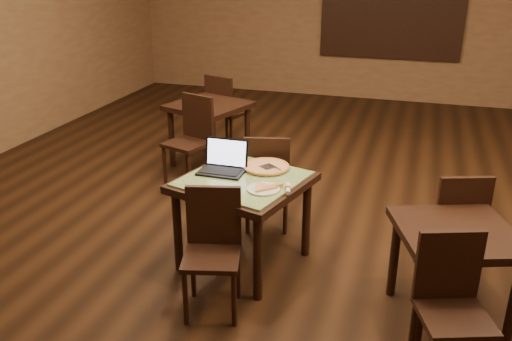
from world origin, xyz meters
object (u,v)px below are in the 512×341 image
(tiled_table, at_px, (243,190))
(other_table_c, at_px, (455,245))
(chair_main_near, at_px, (213,243))
(other_table_b_chair_near, at_px, (192,135))
(other_table_b_chair_far, at_px, (224,108))
(laptop, at_px, (224,163))
(other_table_c_chair_far, at_px, (455,220))
(other_table_b, at_px, (209,114))
(pizza_pan, at_px, (266,168))
(other_table_c_chair_near, at_px, (451,299))
(chair_main_far, at_px, (267,177))

(tiled_table, xyz_separation_m, other_table_c, (1.60, -0.29, -0.07))
(chair_main_near, distance_m, other_table_c, 1.65)
(other_table_b_chair_near, relative_size, other_table_b_chair_far, 1.00)
(tiled_table, bearing_deg, other_table_b_chair_far, 128.87)
(laptop, bearing_deg, other_table_c_chair_far, 4.23)
(other_table_b, height_order, other_table_b_chair_far, other_table_b_chair_far)
(chair_main_near, distance_m, other_table_b_chair_near, 2.34)
(tiled_table, distance_m, laptop, 0.28)
(pizza_pan, relative_size, other_table_c_chair_near, 0.38)
(pizza_pan, distance_m, other_table_c, 1.58)
(chair_main_far, bearing_deg, other_table_b_chair_far, -73.06)
(other_table_b, height_order, other_table_c, other_table_b)
(other_table_b_chair_far, height_order, other_table_c, other_table_b_chair_far)
(laptop, xyz_separation_m, other_table_c_chair_far, (1.83, 0.14, -0.31))
(chair_main_near, distance_m, other_table_b, 2.88)
(other_table_b_chair_near, bearing_deg, other_table_b, 111.07)
(chair_main_near, xyz_separation_m, pizza_pan, (0.14, 0.86, 0.26))
(tiled_table, height_order, laptop, laptop)
(tiled_table, relative_size, other_table_b_chair_near, 1.15)
(chair_main_near, distance_m, other_table_b_chair_far, 3.43)
(laptop, bearing_deg, other_table_c_chair_near, -27.94)
(other_table_b_chair_near, bearing_deg, chair_main_near, -44.57)
(tiled_table, bearing_deg, chair_main_far, 103.61)
(other_table_b_chair_near, xyz_separation_m, other_table_b_chair_far, (-0.05, 1.15, 0.00))
(tiled_table, height_order, chair_main_far, chair_main_far)
(other_table_b, distance_m, other_table_c, 3.58)
(tiled_table, height_order, other_table_b_chair_far, other_table_b_chair_far)
(tiled_table, height_order, other_table_b, tiled_table)
(chair_main_far, relative_size, other_table_b_chair_far, 0.95)
(chair_main_near, relative_size, laptop, 2.50)
(pizza_pan, xyz_separation_m, other_table_b_chair_near, (-1.20, 1.22, -0.21))
(chair_main_far, distance_m, other_table_b_chair_near, 1.39)
(chair_main_far, relative_size, other_table_b, 0.91)
(other_table_b_chair_far, bearing_deg, other_table_c, 151.66)
(laptop, relative_size, other_table_b_chair_near, 0.37)
(chair_main_far, relative_size, other_table_c_chair_near, 1.02)
(other_table_b_chair_far, relative_size, other_table_c_chair_far, 1.07)
(chair_main_near, bearing_deg, tiled_table, 73.67)
(chair_main_near, relative_size, other_table_c_chair_far, 0.99)
(other_table_b_chair_far, xyz_separation_m, other_table_c_chair_near, (2.71, -3.44, -0.04))
(chair_main_far, bearing_deg, chair_main_near, 75.03)
(tiled_table, xyz_separation_m, other_table_b_chair_far, (-1.14, 2.61, -0.11))
(laptop, bearing_deg, tiled_table, -28.37)
(laptop, height_order, other_table_b_chair_far, laptop)
(other_table_b_chair_far, height_order, other_table_c_chair_far, other_table_b_chair_far)
(chair_main_near, xyz_separation_m, chair_main_far, (0.04, 1.24, 0.02))
(other_table_c_chair_near, bearing_deg, tiled_table, 132.51)
(pizza_pan, height_order, other_table_b_chair_far, other_table_b_chair_far)
(laptop, bearing_deg, other_table_c, -12.61)
(pizza_pan, bearing_deg, other_table_c, -19.81)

